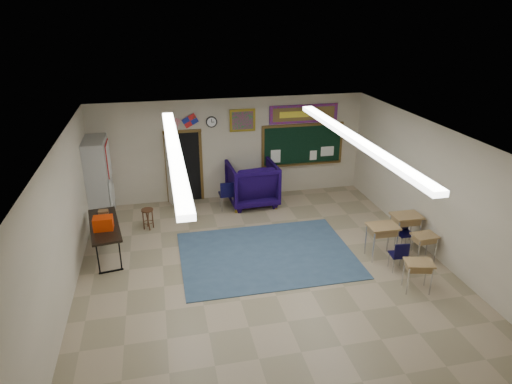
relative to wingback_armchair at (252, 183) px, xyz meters
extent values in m
plane|color=gray|center=(-0.49, -3.82, -0.63)|extent=(9.00, 9.00, 0.00)
cube|color=beige|center=(-0.49, 0.68, 0.87)|extent=(8.00, 0.04, 3.00)
cube|color=beige|center=(-0.49, -8.32, 0.87)|extent=(8.00, 0.04, 3.00)
cube|color=beige|center=(-4.49, -3.82, 0.87)|extent=(0.04, 9.00, 3.00)
cube|color=beige|center=(3.51, -3.82, 0.87)|extent=(0.04, 9.00, 3.00)
cube|color=silver|center=(-0.49, -3.82, 2.37)|extent=(8.00, 9.00, 0.04)
cube|color=#39526C|center=(-0.29, -3.02, -0.62)|extent=(4.00, 3.00, 0.02)
cube|color=black|center=(-1.89, 0.67, 0.42)|extent=(0.95, 0.04, 2.10)
cube|color=silver|center=(-2.24, 0.23, 0.40)|extent=(0.35, 0.86, 2.05)
cube|color=brown|center=(1.71, 0.65, 0.87)|extent=(2.55, 0.05, 1.30)
cube|color=black|center=(1.71, 0.64, 0.87)|extent=(2.40, 0.03, 1.15)
cube|color=brown|center=(1.71, 0.59, 0.27)|extent=(2.40, 0.12, 0.04)
cube|color=red|center=(1.71, 0.65, 1.82)|extent=(2.10, 0.04, 0.55)
cube|color=brown|center=(1.71, 0.64, 1.82)|extent=(1.90, 0.03, 0.40)
cube|color=olive|center=(-0.14, 0.65, 1.72)|extent=(0.75, 0.05, 0.65)
cube|color=#A51466|center=(-0.14, 0.64, 1.72)|extent=(0.62, 0.03, 0.52)
cylinder|color=black|center=(-1.04, 0.65, 1.72)|extent=(0.32, 0.05, 0.32)
cylinder|color=white|center=(-1.04, 0.63, 1.72)|extent=(0.26, 0.02, 0.26)
cube|color=#A1A19D|center=(-4.21, 0.03, 0.47)|extent=(0.55, 1.25, 2.20)
imported|color=black|center=(0.00, 0.00, 0.00)|extent=(1.40, 1.44, 1.26)
cube|color=olive|center=(2.25, -3.67, 0.16)|extent=(0.68, 0.51, 0.05)
cube|color=olive|center=(2.25, -3.67, 0.05)|extent=(0.59, 0.43, 0.14)
cube|color=olive|center=(3.06, -3.28, 0.16)|extent=(0.68, 0.52, 0.05)
cube|color=olive|center=(3.06, -3.28, 0.05)|extent=(0.59, 0.44, 0.14)
cube|color=olive|center=(2.36, -5.06, 0.02)|extent=(0.64, 0.54, 0.04)
cube|color=olive|center=(2.36, -5.06, -0.08)|extent=(0.55, 0.46, 0.11)
cube|color=olive|center=(3.13, -4.00, 0.00)|extent=(0.56, 0.43, 0.04)
cube|color=olive|center=(3.13, -4.00, -0.09)|extent=(0.49, 0.37, 0.11)
cube|color=black|center=(-3.94, -2.17, 0.13)|extent=(0.91, 1.97, 0.05)
cube|color=red|center=(-3.92, -2.44, 0.30)|extent=(0.42, 0.32, 0.29)
cylinder|color=#462615|center=(-2.99, -1.02, -0.10)|extent=(0.31, 0.31, 0.04)
torus|color=#462615|center=(-2.99, -1.02, -0.45)|extent=(0.26, 0.26, 0.02)
camera|label=1|loc=(-2.55, -12.08, 4.81)|focal=32.00mm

